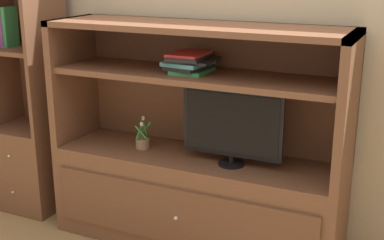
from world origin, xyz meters
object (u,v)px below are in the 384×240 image
(magazine_stack, at_px, (190,62))
(upright_book_row, at_px, (6,27))
(media_console, at_px, (196,177))
(bookshelf_tall, at_px, (30,128))
(tv_monitor, at_px, (232,126))
(potted_plant, at_px, (143,141))

(magazine_stack, relative_size, upright_book_row, 1.18)
(media_console, bearing_deg, bookshelf_tall, 179.78)
(magazine_stack, bearing_deg, upright_book_row, -179.90)
(media_console, relative_size, tv_monitor, 2.99)
(upright_book_row, bearing_deg, bookshelf_tall, 5.18)
(media_console, bearing_deg, potted_plant, -176.50)
(tv_monitor, bearing_deg, media_console, 168.36)
(potted_plant, distance_m, upright_book_row, 1.29)
(potted_plant, relative_size, bookshelf_tall, 0.12)
(upright_book_row, bearing_deg, magazine_stack, 0.10)
(media_console, bearing_deg, upright_book_row, -179.77)
(tv_monitor, relative_size, bookshelf_tall, 0.33)
(potted_plant, height_order, magazine_stack, magazine_stack)
(potted_plant, distance_m, bookshelf_tall, 0.98)
(media_console, relative_size, bookshelf_tall, 0.99)
(bookshelf_tall, relative_size, upright_book_row, 6.71)
(media_console, height_order, bookshelf_tall, bookshelf_tall)
(bookshelf_tall, height_order, upright_book_row, bookshelf_tall)
(potted_plant, bearing_deg, media_console, 3.50)
(media_console, xyz_separation_m, magazine_stack, (-0.04, -0.00, 0.74))
(media_console, xyz_separation_m, tv_monitor, (0.26, -0.05, 0.39))
(potted_plant, distance_m, magazine_stack, 0.64)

